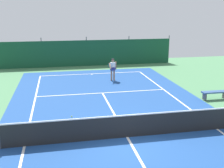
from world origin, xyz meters
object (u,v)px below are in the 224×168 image
object	(u,v)px
tennis_player	(113,68)
courtside_bench	(215,93)
tennis_ball_near_player	(72,116)
tennis_net	(127,126)

from	to	relation	value
tennis_player	courtside_bench	world-z (taller)	tennis_player
tennis_ball_near_player	tennis_net	bearing A→B (deg)	-51.61
tennis_net	tennis_player	size ratio (longest dim) A/B	6.17
tennis_net	tennis_ball_near_player	size ratio (longest dim) A/B	153.33
tennis_player	courtside_bench	bearing A→B (deg)	132.16
tennis_net	tennis_ball_near_player	xyz separation A→B (m)	(-2.14, 2.70, -0.48)
tennis_net	courtside_bench	size ratio (longest dim) A/B	6.33
tennis_player	courtside_bench	xyz separation A→B (m)	(5.03, -5.54, -0.59)
courtside_bench	tennis_player	bearing A→B (deg)	132.25
tennis_net	courtside_bench	xyz separation A→B (m)	(6.31, 3.89, -0.14)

